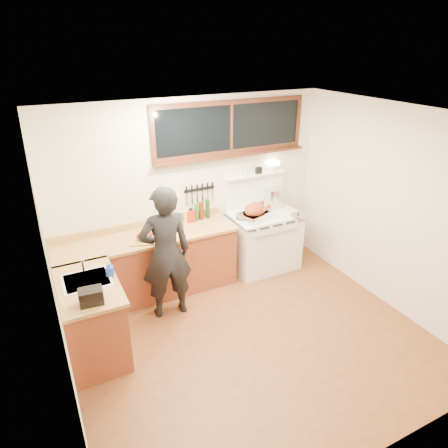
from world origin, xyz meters
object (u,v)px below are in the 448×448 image
cutting_board (144,238)px  roast_turkey (255,212)px  vintage_stove (263,239)px  man (166,254)px

cutting_board → roast_turkey: bearing=-0.6°
cutting_board → roast_turkey: (1.63, -0.02, 0.05)m
vintage_stove → roast_turkey: vintage_stove is taller
vintage_stove → man: man is taller
cutting_board → vintage_stove: bearing=2.9°
man → roast_turkey: man is taller
vintage_stove → cutting_board: 1.93m
vintage_stove → cutting_board: bearing=-177.1°
roast_turkey → cutting_board: bearing=179.4°
vintage_stove → man: 1.82m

